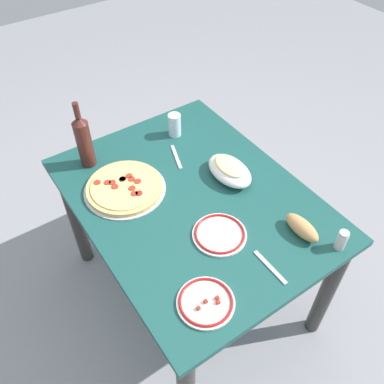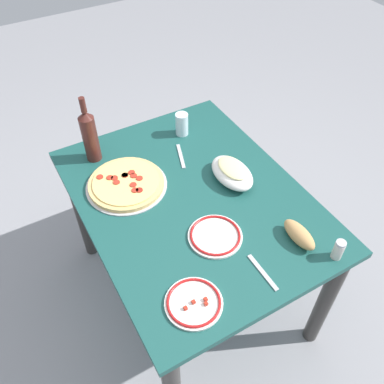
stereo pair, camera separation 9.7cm
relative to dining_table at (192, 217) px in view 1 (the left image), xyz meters
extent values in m
plane|color=gray|center=(0.00, 0.00, -0.62)|extent=(8.00, 8.00, 0.00)
cube|color=#194C47|center=(0.00, 0.00, 0.11)|extent=(1.18, 0.90, 0.03)
cylinder|color=#33302D|center=(-0.53, -0.39, -0.26)|extent=(0.07, 0.07, 0.72)
cylinder|color=#33302D|center=(0.53, -0.39, -0.26)|extent=(0.07, 0.07, 0.72)
cylinder|color=#33302D|center=(0.53, 0.39, -0.26)|extent=(0.07, 0.07, 0.72)
cylinder|color=#B7B7BC|center=(0.20, 0.22, 0.13)|extent=(0.35, 0.35, 0.01)
cylinder|color=#DBB26B|center=(0.20, 0.22, 0.14)|extent=(0.33, 0.33, 0.02)
cylinder|color=#EACC75|center=(0.20, 0.22, 0.16)|extent=(0.29, 0.29, 0.01)
cylinder|color=#B22D1E|center=(0.16, 0.20, 0.16)|extent=(0.03, 0.03, 0.00)
cylinder|color=maroon|center=(0.12, 0.19, 0.16)|extent=(0.03, 0.03, 0.00)
cylinder|color=#B22D1E|center=(0.28, 0.30, 0.16)|extent=(0.03, 0.03, 0.00)
cylinder|color=#B22D1E|center=(0.13, 0.21, 0.16)|extent=(0.03, 0.03, 0.00)
cylinder|color=#B22D1E|center=(0.21, 0.17, 0.16)|extent=(0.03, 0.03, 0.00)
cylinder|color=#B22D1E|center=(0.23, 0.21, 0.16)|extent=(0.03, 0.03, 0.00)
cylinder|color=#B22D1E|center=(0.18, 0.16, 0.16)|extent=(0.03, 0.03, 0.00)
cylinder|color=#B22D1E|center=(0.24, 0.25, 0.16)|extent=(0.03, 0.03, 0.00)
cylinder|color=#B22D1E|center=(0.21, 0.25, 0.16)|extent=(0.03, 0.03, 0.00)
cylinder|color=#B22D1E|center=(0.25, 0.27, 0.16)|extent=(0.03, 0.03, 0.00)
cylinder|color=#B22D1E|center=(0.24, 0.17, 0.16)|extent=(0.03, 0.03, 0.00)
cylinder|color=#B22D1E|center=(0.23, 0.21, 0.16)|extent=(0.03, 0.03, 0.00)
ellipsoid|color=white|center=(0.01, -0.21, 0.16)|extent=(0.24, 0.15, 0.07)
ellipsoid|color=#AD2819|center=(0.01, -0.21, 0.18)|extent=(0.20, 0.12, 0.03)
ellipsoid|color=beige|center=(0.01, -0.21, 0.19)|extent=(0.17, 0.10, 0.02)
cylinder|color=#471E19|center=(0.45, 0.27, 0.24)|extent=(0.07, 0.07, 0.23)
cone|color=#471E19|center=(0.45, 0.27, 0.37)|extent=(0.07, 0.07, 0.03)
cylinder|color=#471E19|center=(0.45, 0.27, 0.42)|extent=(0.03, 0.03, 0.07)
cylinder|color=silver|center=(0.40, -0.17, 0.19)|extent=(0.06, 0.06, 0.11)
cylinder|color=white|center=(-0.23, 0.03, 0.13)|extent=(0.21, 0.21, 0.01)
torus|color=red|center=(-0.23, 0.03, 0.14)|extent=(0.20, 0.20, 0.01)
cylinder|color=white|center=(-0.44, 0.24, 0.13)|extent=(0.20, 0.20, 0.01)
torus|color=red|center=(-0.44, 0.24, 0.14)|extent=(0.19, 0.19, 0.01)
cube|color=#AD2819|center=(-0.47, 0.21, 0.15)|extent=(0.01, 0.01, 0.01)
cube|color=#AD2819|center=(-0.44, 0.24, 0.15)|extent=(0.01, 0.01, 0.01)
cube|color=#AD2819|center=(-0.45, 0.28, 0.15)|extent=(0.01, 0.01, 0.01)
cube|color=#AD2819|center=(-0.45, 0.20, 0.15)|extent=(0.01, 0.01, 0.01)
ellipsoid|color=tan|center=(-0.40, -0.24, 0.16)|extent=(0.16, 0.07, 0.06)
cylinder|color=silver|center=(-0.53, -0.31, 0.17)|extent=(0.04, 0.04, 0.07)
cylinder|color=#B7B7BC|center=(-0.53, -0.31, 0.21)|extent=(0.04, 0.04, 0.01)
cube|color=#B7B7BC|center=(0.25, -0.08, 0.13)|extent=(0.17, 0.07, 0.00)
cube|color=#B7B7BC|center=(-0.45, -0.04, 0.13)|extent=(0.17, 0.02, 0.00)
camera|label=1|loc=(-0.99, 0.67, 1.40)|focal=38.24mm
camera|label=2|loc=(-1.04, 0.59, 1.40)|focal=38.24mm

